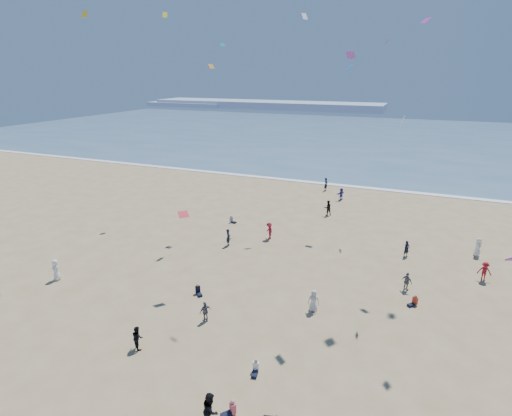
% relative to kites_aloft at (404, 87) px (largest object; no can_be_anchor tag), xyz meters
% --- Properties ---
extents(ground, '(220.00, 220.00, 0.00)m').
position_rel_kites_aloft_xyz_m(ground, '(-9.38, -12.64, -15.20)').
color(ground, tan).
rests_on(ground, ground).
extents(ocean, '(220.00, 100.00, 0.06)m').
position_rel_kites_aloft_xyz_m(ocean, '(-9.38, 82.36, -15.17)').
color(ocean, '#476B84').
rests_on(ocean, ground).
extents(surf_line, '(220.00, 1.20, 0.08)m').
position_rel_kites_aloft_xyz_m(surf_line, '(-9.38, 32.36, -15.16)').
color(surf_line, white).
rests_on(surf_line, ground).
extents(headland_far, '(110.00, 20.00, 3.20)m').
position_rel_kites_aloft_xyz_m(headland_far, '(-69.38, 157.36, -13.60)').
color(headland_far, '#7A8EA8').
rests_on(headland_far, ground).
extents(headland_near, '(40.00, 14.00, 2.00)m').
position_rel_kites_aloft_xyz_m(headland_near, '(-109.38, 152.36, -14.20)').
color(headland_near, '#7A8EA8').
rests_on(headland_near, ground).
extents(standing_flyers, '(33.03, 42.77, 1.93)m').
position_rel_kites_aloft_xyz_m(standing_flyers, '(-5.29, 4.44, -14.35)').
color(standing_flyers, black).
rests_on(standing_flyers, ground).
extents(seated_group, '(20.55, 24.76, 0.84)m').
position_rel_kites_aloft_xyz_m(seated_group, '(-7.86, -1.82, -14.78)').
color(seated_group, white).
rests_on(seated_group, ground).
extents(kites_aloft, '(37.42, 39.89, 26.82)m').
position_rel_kites_aloft_xyz_m(kites_aloft, '(0.00, 0.00, 0.00)').
color(kites_aloft, '#11A7DA').
rests_on(kites_aloft, ground).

